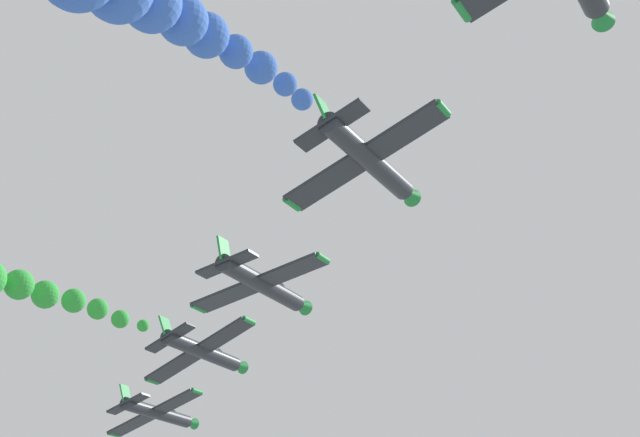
# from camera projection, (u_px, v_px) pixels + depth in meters

# --- Properties ---
(airplane_lead) EXTENTS (9.18, 10.35, 3.47)m
(airplane_lead) POSITION_uv_depth(u_px,v_px,m) (158.00, 413.00, 87.51)
(airplane_lead) COLOR #23282D
(airplane_left_inner) EXTENTS (8.96, 10.35, 4.01)m
(airplane_left_inner) POSITION_uv_depth(u_px,v_px,m) (203.00, 351.00, 74.89)
(airplane_left_inner) COLOR #23282D
(airplane_right_inner) EXTENTS (9.44, 10.35, 2.98)m
(airplane_right_inner) POSITION_uv_depth(u_px,v_px,m) (263.00, 284.00, 62.95)
(airplane_right_inner) COLOR #23282D
(airplane_left_outer) EXTENTS (9.01, 10.35, 3.88)m
(airplane_left_outer) POSITION_uv_depth(u_px,v_px,m) (370.00, 160.00, 51.22)
(airplane_left_outer) COLOR #23282D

